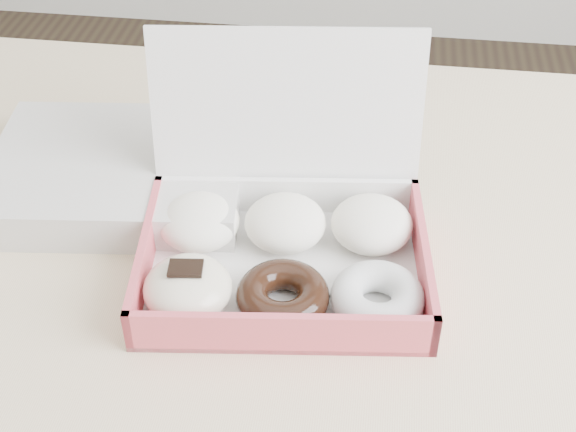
# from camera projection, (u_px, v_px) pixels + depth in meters

# --- Properties ---
(table) EXTENTS (1.20, 0.80, 0.75)m
(table) POSITION_uv_depth(u_px,v_px,m) (250.00, 300.00, 0.86)
(table) COLOR #D2B18A
(table) RESTS_ON ground
(donut_box) EXTENTS (0.29, 0.26, 0.20)m
(donut_box) POSITION_uv_depth(u_px,v_px,m) (281.00, 241.00, 0.76)
(donut_box) COLOR white
(donut_box) RESTS_ON table
(newspapers) EXTENTS (0.29, 0.24, 0.04)m
(newspapers) POSITION_uv_depth(u_px,v_px,m) (118.00, 173.00, 0.87)
(newspapers) COLOR silver
(newspapers) RESTS_ON table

